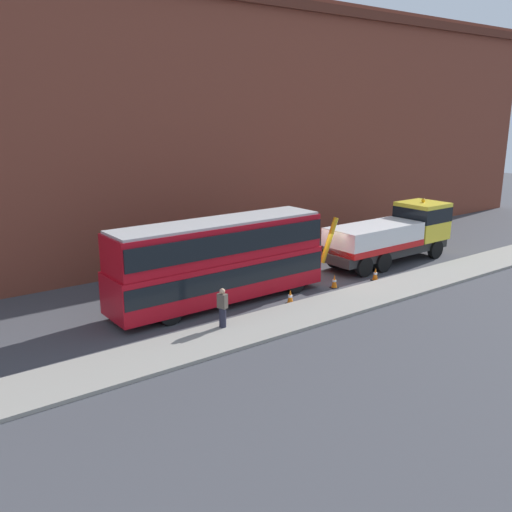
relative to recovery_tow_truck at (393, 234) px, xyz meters
name	(u,v)px	position (x,y,z in m)	size (l,w,h in m)	color
ground_plane	(314,277)	(-6.04, 0.46, -1.76)	(120.00, 120.00, 0.00)	#424247
near_kerb	(371,295)	(-6.04, -3.74, -1.68)	(60.00, 2.80, 0.15)	gray
building_facade	(242,127)	(-6.04, 7.42, 6.31)	(60.00, 1.50, 16.00)	brown
recovery_tow_truck	(393,234)	(0.00, 0.00, 0.00)	(10.16, 2.75, 3.67)	#2D2D2D
double_decker_bus	(220,258)	(-12.60, -0.01, 0.47)	(11.07, 2.69, 4.06)	#B70C19
pedestrian_onlooker	(223,308)	(-14.40, -3.00, -0.77)	(0.38, 0.46, 1.71)	#232333
traffic_cone_near_bus	(290,297)	(-9.99, -2.17, -1.42)	(0.36, 0.36, 0.72)	orange
traffic_cone_midway	(334,282)	(-6.54, -1.65, -1.42)	(0.36, 0.36, 0.72)	orange
traffic_cone_near_truck	(375,274)	(-3.79, -2.02, -1.42)	(0.36, 0.36, 0.72)	orange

